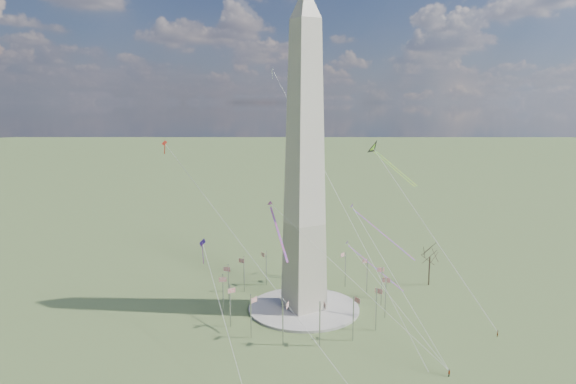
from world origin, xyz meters
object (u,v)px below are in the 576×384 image
washington_monument (305,163)px  kite_delta_black (376,150)px  tree_near (430,255)px  person_east (497,333)px

washington_monument → kite_delta_black: bearing=18.8°
kite_delta_black → tree_near: bearing=101.4°
washington_monument → person_east: washington_monument is taller
washington_monument → tree_near: 63.55m
washington_monument → tree_near: bearing=-4.5°
tree_near → washington_monument: bearing=175.5°
person_east → washington_monument: bearing=-69.2°
person_east → kite_delta_black: size_ratio=0.10×
tree_near → kite_delta_black: bearing=124.9°
person_east → kite_delta_black: bearing=-111.0°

